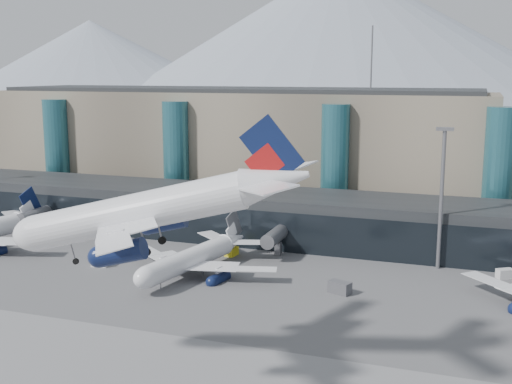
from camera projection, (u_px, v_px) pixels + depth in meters
ground at (168, 352)px, 81.47m from camera, size 900.00×900.00×0.00m
concourse at (293, 218)px, 134.12m from camera, size 170.00×27.00×10.00m
terminal_main at (237, 147)px, 170.21m from camera, size 130.00×30.00×31.00m
teal_towers at (252, 162)px, 152.40m from camera, size 116.40×19.40×46.00m
mountain_ridge at (453, 55)px, 420.41m from camera, size 910.00×400.00×110.00m
lightmast_mid at (442, 190)px, 113.63m from camera, size 3.00×1.20×25.60m
hero_jet at (165, 199)px, 68.86m from camera, size 35.93×35.86×11.66m
jet_parked_mid at (200, 250)px, 113.96m from camera, size 32.10×32.70×10.53m
veh_a at (100, 262)px, 117.34m from camera, size 3.10×2.00×1.64m
veh_b at (232, 251)px, 124.27m from camera, size 2.08×2.99×1.61m
veh_c at (340, 287)px, 103.04m from camera, size 3.99×3.03×1.98m
veh_d at (505, 274)px, 110.61m from camera, size 3.26×2.84×1.65m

